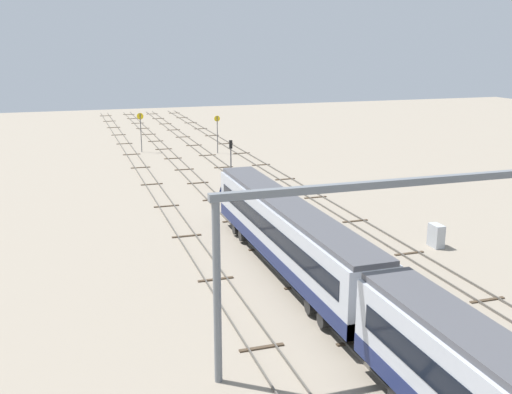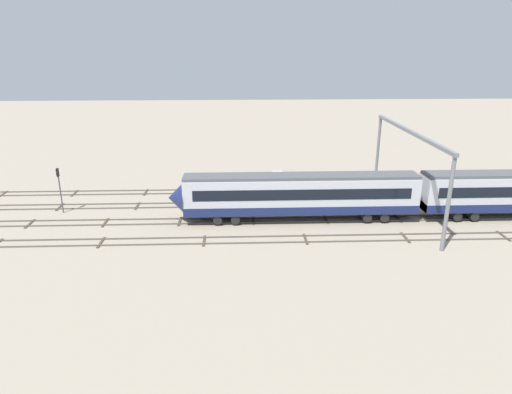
# 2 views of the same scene
# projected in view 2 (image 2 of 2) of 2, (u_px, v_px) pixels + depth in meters

# --- Properties ---
(ground_plane) EXTENTS (207.82, 207.82, 0.00)m
(ground_plane) POSITION_uv_depth(u_px,v_px,m) (253.00, 212.00, 49.96)
(ground_plane) COLOR gray
(track_near_foreground) EXTENTS (191.82, 2.40, 0.16)m
(track_near_foreground) POSITION_uv_depth(u_px,v_px,m) (251.00, 191.00, 57.00)
(track_near_foreground) COLOR #59544C
(track_near_foreground) RESTS_ON ground
(track_second_near) EXTENTS (191.82, 2.40, 0.16)m
(track_second_near) POSITION_uv_depth(u_px,v_px,m) (252.00, 204.00, 52.29)
(track_second_near) COLOR #59544C
(track_second_near) RESTS_ON ground
(track_with_train) EXTENTS (191.82, 2.40, 0.16)m
(track_with_train) POSITION_uv_depth(u_px,v_px,m) (253.00, 220.00, 47.58)
(track_with_train) COLOR #59544C
(track_with_train) RESTS_ON ground
(track_second_far) EXTENTS (191.82, 2.40, 0.16)m
(track_second_far) POSITION_uv_depth(u_px,v_px,m) (255.00, 240.00, 42.86)
(track_second_far) COLOR #59544C
(track_second_far) RESTS_ON ground
(overhead_gantry) EXTENTS (0.40, 21.38, 8.99)m
(overhead_gantry) POSITION_uv_depth(u_px,v_px,m) (408.00, 150.00, 48.40)
(overhead_gantry) COLOR slate
(overhead_gantry) RESTS_ON ground
(signal_light_trackside_departure) EXTENTS (0.31, 0.32, 5.04)m
(signal_light_trackside_departure) POSITION_uv_depth(u_px,v_px,m) (59.00, 184.00, 48.85)
(signal_light_trackside_departure) COLOR #4C4C51
(signal_light_trackside_departure) RESTS_ON ground
(relay_cabinet) EXTENTS (1.33, 0.75, 1.78)m
(relay_cabinet) POSITION_uv_depth(u_px,v_px,m) (277.00, 178.00, 59.50)
(relay_cabinet) COLOR #B2B7BC
(relay_cabinet) RESTS_ON ground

